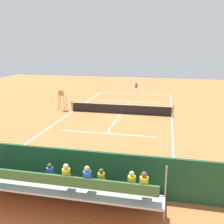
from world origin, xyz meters
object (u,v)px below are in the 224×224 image
(tennis_racket, at_px, (132,92))
(tennis_ball_far, at_px, (135,97))
(tennis_player, at_px, (136,86))
(tennis_ball_near, at_px, (119,98))
(courtside_bench, at_px, (107,174))
(equipment_bag, at_px, (68,178))
(umpire_chair, at_px, (62,98))
(bleacher_stand, at_px, (55,185))
(tennis_net, at_px, (120,109))

(tennis_racket, height_order, tennis_ball_far, tennis_ball_far)
(tennis_player, bearing_deg, tennis_ball_near, 64.72)
(courtside_bench, distance_m, tennis_racket, 25.40)
(equipment_bag, bearing_deg, tennis_ball_far, -91.91)
(umpire_chair, distance_m, tennis_player, 12.98)
(equipment_bag, bearing_deg, tennis_ball_near, -86.46)
(courtside_bench, relative_size, equipment_bag, 2.00)
(courtside_bench, bearing_deg, equipment_bag, 3.66)
(courtside_bench, bearing_deg, tennis_ball_far, -86.62)
(tennis_ball_near, relative_size, tennis_ball_far, 1.00)
(courtside_bench, bearing_deg, bleacher_stand, 50.22)
(tennis_player, relative_size, tennis_ball_near, 29.18)
(bleacher_stand, relative_size, tennis_racket, 15.87)
(bleacher_stand, xyz_separation_m, tennis_racket, (0.51, -27.40, -0.96))
(equipment_bag, height_order, tennis_ball_near, equipment_bag)
(courtside_bench, relative_size, tennis_racket, 3.15)
(tennis_net, distance_m, equipment_bag, 13.41)
(umpire_chair, xyz_separation_m, tennis_ball_far, (-6.69, -8.30, -1.28))
(umpire_chair, relative_size, tennis_racket, 3.75)
(courtside_bench, xyz_separation_m, equipment_bag, (2.01, 0.13, -0.38))
(tennis_net, bearing_deg, tennis_ball_near, -78.60)
(equipment_bag, relative_size, tennis_ball_far, 13.64)
(tennis_ball_far, bearing_deg, tennis_racket, -74.89)
(tennis_net, xyz_separation_m, courtside_bench, (-1.76, 13.27, 0.06))
(tennis_net, relative_size, tennis_racket, 18.04)
(equipment_bag, bearing_deg, tennis_player, -91.04)
(equipment_bag, distance_m, tennis_player, 24.78)
(courtside_bench, xyz_separation_m, tennis_player, (1.56, -24.64, 0.46))
(tennis_net, xyz_separation_m, tennis_ball_near, (1.54, -7.66, -0.47))
(umpire_chair, relative_size, courtside_bench, 1.19)
(equipment_bag, relative_size, tennis_ball_near, 13.64)
(tennis_net, bearing_deg, tennis_racket, -87.62)
(tennis_net, xyz_separation_m, equipment_bag, (0.24, 13.40, -0.32))
(bleacher_stand, height_order, equipment_bag, bleacher_stand)
(umpire_chair, bearing_deg, tennis_player, -119.58)
(umpire_chair, height_order, tennis_player, umpire_chair)
(tennis_player, xyz_separation_m, tennis_ball_near, (1.75, 3.71, -0.98))
(tennis_net, bearing_deg, tennis_player, -91.05)
(umpire_chair, relative_size, tennis_ball_near, 32.42)
(tennis_player, bearing_deg, tennis_net, 88.95)
(bleacher_stand, relative_size, umpire_chair, 4.23)
(equipment_bag, height_order, tennis_ball_far, equipment_bag)
(bleacher_stand, relative_size, equipment_bag, 10.07)
(tennis_net, xyz_separation_m, tennis_ball_far, (-0.49, -8.37, -0.47))
(bleacher_stand, relative_size, courtside_bench, 5.03)
(umpire_chair, height_order, tennis_racket, umpire_chair)
(courtside_bench, bearing_deg, tennis_ball_near, -81.02)
(tennis_racket, bearing_deg, tennis_player, 137.13)
(bleacher_stand, distance_m, umpire_chair, 16.66)
(umpire_chair, xyz_separation_m, tennis_ball_near, (-4.66, -7.58, -1.28))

